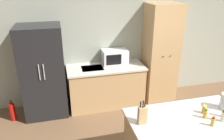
{
  "coord_description": "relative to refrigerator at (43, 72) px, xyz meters",
  "views": [
    {
      "loc": [
        -1.65,
        -2.16,
        2.6
      ],
      "look_at": [
        -0.77,
        1.4,
        1.05
      ],
      "focal_mm": 35.0,
      "sensor_mm": 36.0,
      "label": 1
    }
  ],
  "objects": [
    {
      "name": "spice_bottle_green_herb",
      "position": [
        2.14,
        -2.06,
        0.03
      ],
      "size": [
        0.05,
        0.05,
        0.14
      ],
      "color": "gold",
      "rests_on": "kitchen_island"
    },
    {
      "name": "spice_bottle_tall_dark",
      "position": [
        2.2,
        -1.95,
        0.03
      ],
      "size": [
        0.06,
        0.06,
        0.12
      ],
      "color": "orange",
      "rests_on": "kitchen_island"
    },
    {
      "name": "knife_block",
      "position": [
        1.29,
        -1.96,
        0.09
      ],
      "size": [
        0.11,
        0.07,
        0.34
      ],
      "color": "tan",
      "rests_on": "kitchen_island"
    },
    {
      "name": "refrigerator",
      "position": [
        0.0,
        0.0,
        0.0
      ],
      "size": [
        0.81,
        0.72,
        1.82
      ],
      "color": "black",
      "rests_on": "ground_plane"
    },
    {
      "name": "pantry_cabinet",
      "position": [
        2.49,
        0.05,
        0.16
      ],
      "size": [
        0.67,
        0.62,
        2.14
      ],
      "color": "tan",
      "rests_on": "ground_plane"
    },
    {
      "name": "wall_back",
      "position": [
        2.01,
        0.38,
        0.39
      ],
      "size": [
        7.2,
        0.06,
        2.6
      ],
      "color": "#9EA393",
      "rests_on": "ground_plane"
    },
    {
      "name": "microwave",
      "position": [
        1.48,
        0.15,
        0.13
      ],
      "size": [
        0.53,
        0.36,
        0.31
      ],
      "color": "white",
      "rests_on": "back_counter"
    },
    {
      "name": "spice_bottle_amber_oil",
      "position": [
        2.13,
        -2.23,
        0.03
      ],
      "size": [
        0.05,
        0.05,
        0.13
      ],
      "color": "gold",
      "rests_on": "kitchen_island"
    },
    {
      "name": "back_counter",
      "position": [
        1.25,
        0.02,
        -0.46
      ],
      "size": [
        1.62,
        0.7,
        0.89
      ],
      "color": "tan",
      "rests_on": "ground_plane"
    },
    {
      "name": "fire_extinguisher",
      "position": [
        -0.66,
        -0.14,
        -0.72
      ],
      "size": [
        0.11,
        0.11,
        0.43
      ],
      "color": "red",
      "rests_on": "ground_plane"
    },
    {
      "name": "spice_bottle_pale_salt",
      "position": [
        2.32,
        -2.17,
        0.05
      ],
      "size": [
        0.06,
        0.06,
        0.17
      ],
      "color": "beige",
      "rests_on": "kitchen_island"
    }
  ]
}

